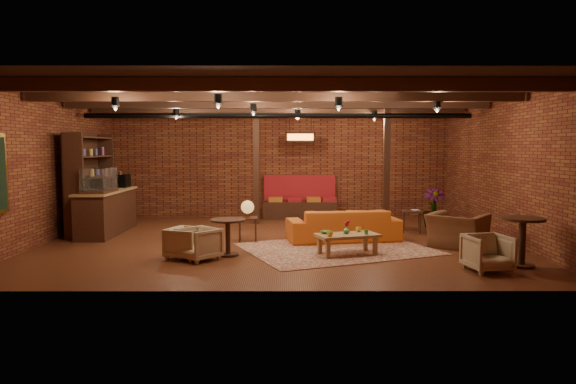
{
  "coord_description": "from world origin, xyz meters",
  "views": [
    {
      "loc": [
        0.22,
        -11.24,
        2.07
      ],
      "look_at": [
        0.25,
        0.2,
        1.07
      ],
      "focal_mm": 32.0,
      "sensor_mm": 36.0,
      "label": 1
    }
  ],
  "objects_px": {
    "side_table_book": "(412,212)",
    "round_table_right": "(523,234)",
    "side_table_lamp": "(248,210)",
    "armchair_far": "(488,251)",
    "coffee_table": "(347,236)",
    "armchair_a": "(186,241)",
    "plant_tall": "(435,169)",
    "round_table_left": "(228,231)",
    "armchair_b": "(199,242)",
    "armchair_right": "(458,225)",
    "sofa": "(343,225)"
  },
  "relations": [
    {
      "from": "coffee_table",
      "to": "round_table_left",
      "type": "xyz_separation_m",
      "value": [
        -2.28,
        -0.07,
        0.12
      ]
    },
    {
      "from": "side_table_book",
      "to": "plant_tall",
      "type": "height_order",
      "value": "plant_tall"
    },
    {
      "from": "armchair_right",
      "to": "side_table_book",
      "type": "distance_m",
      "value": 1.97
    },
    {
      "from": "side_table_lamp",
      "to": "round_table_left",
      "type": "relative_size",
      "value": 1.29
    },
    {
      "from": "coffee_table",
      "to": "armchair_right",
      "type": "bearing_deg",
      "value": 16.81
    },
    {
      "from": "round_table_right",
      "to": "armchair_a",
      "type": "bearing_deg",
      "value": 173.66
    },
    {
      "from": "round_table_left",
      "to": "plant_tall",
      "type": "xyz_separation_m",
      "value": [
        4.9,
        3.37,
        1.05
      ]
    },
    {
      "from": "side_table_book",
      "to": "armchair_b",
      "type": "bearing_deg",
      "value": -146.47
    },
    {
      "from": "side_table_book",
      "to": "armchair_far",
      "type": "distance_m",
      "value": 3.97
    },
    {
      "from": "side_table_book",
      "to": "round_table_right",
      "type": "relative_size",
      "value": 0.66
    },
    {
      "from": "armchair_right",
      "to": "round_table_right",
      "type": "xyz_separation_m",
      "value": [
        0.55,
        -1.72,
        0.1
      ]
    },
    {
      "from": "armchair_a",
      "to": "plant_tall",
      "type": "relative_size",
      "value": 0.21
    },
    {
      "from": "coffee_table",
      "to": "side_table_lamp",
      "type": "height_order",
      "value": "side_table_lamp"
    },
    {
      "from": "round_table_left",
      "to": "round_table_right",
      "type": "relative_size",
      "value": 0.82
    },
    {
      "from": "side_table_book",
      "to": "armchair_far",
      "type": "xyz_separation_m",
      "value": [
        0.31,
        -3.95,
        -0.15
      ]
    },
    {
      "from": "armchair_right",
      "to": "round_table_left",
      "type": "bearing_deg",
      "value": 49.01
    },
    {
      "from": "armchair_right",
      "to": "side_table_book",
      "type": "xyz_separation_m",
      "value": [
        -0.48,
        1.91,
        0.02
      ]
    },
    {
      "from": "sofa",
      "to": "coffee_table",
      "type": "xyz_separation_m",
      "value": [
        -0.09,
        -1.47,
        0.01
      ]
    },
    {
      "from": "side_table_lamp",
      "to": "armchair_a",
      "type": "distance_m",
      "value": 2.06
    },
    {
      "from": "armchair_right",
      "to": "armchair_a",
      "type": "bearing_deg",
      "value": 50.53
    },
    {
      "from": "side_table_lamp",
      "to": "armchair_far",
      "type": "height_order",
      "value": "side_table_lamp"
    },
    {
      "from": "armchair_a",
      "to": "side_table_book",
      "type": "distance_m",
      "value": 5.74
    },
    {
      "from": "coffee_table",
      "to": "armchair_right",
      "type": "relative_size",
      "value": 1.2
    },
    {
      "from": "armchair_a",
      "to": "round_table_right",
      "type": "relative_size",
      "value": 0.76
    },
    {
      "from": "round_table_left",
      "to": "armchair_b",
      "type": "relative_size",
      "value": 1.06
    },
    {
      "from": "side_table_lamp",
      "to": "armchair_right",
      "type": "height_order",
      "value": "armchair_right"
    },
    {
      "from": "round_table_left",
      "to": "round_table_right",
      "type": "distance_m",
      "value": 5.29
    },
    {
      "from": "round_table_left",
      "to": "round_table_right",
      "type": "height_order",
      "value": "round_table_right"
    },
    {
      "from": "sofa",
      "to": "side_table_book",
      "type": "xyz_separation_m",
      "value": [
        1.8,
        1.15,
        0.14
      ]
    },
    {
      "from": "coffee_table",
      "to": "side_table_lamp",
      "type": "relative_size",
      "value": 1.44
    },
    {
      "from": "armchair_a",
      "to": "sofa",
      "type": "bearing_deg",
      "value": -39.13
    },
    {
      "from": "side_table_book",
      "to": "armchair_far",
      "type": "height_order",
      "value": "armchair_far"
    },
    {
      "from": "side_table_book",
      "to": "round_table_right",
      "type": "height_order",
      "value": "round_table_right"
    },
    {
      "from": "armchair_a",
      "to": "side_table_book",
      "type": "xyz_separation_m",
      "value": [
        4.91,
        2.96,
        0.17
      ]
    },
    {
      "from": "armchair_a",
      "to": "armchair_far",
      "type": "bearing_deg",
      "value": -79.97
    },
    {
      "from": "armchair_b",
      "to": "armchair_right",
      "type": "height_order",
      "value": "armchair_right"
    },
    {
      "from": "coffee_table",
      "to": "round_table_left",
      "type": "bearing_deg",
      "value": -178.32
    },
    {
      "from": "round_table_right",
      "to": "round_table_left",
      "type": "bearing_deg",
      "value": 169.82
    },
    {
      "from": "coffee_table",
      "to": "armchair_far",
      "type": "height_order",
      "value": "armchair_far"
    },
    {
      "from": "round_table_left",
      "to": "armchair_right",
      "type": "height_order",
      "value": "armchair_right"
    },
    {
      "from": "armchair_a",
      "to": "round_table_right",
      "type": "height_order",
      "value": "round_table_right"
    },
    {
      "from": "round_table_left",
      "to": "armchair_a",
      "type": "relative_size",
      "value": 1.08
    },
    {
      "from": "round_table_right",
      "to": "armchair_far",
      "type": "xyz_separation_m",
      "value": [
        -0.72,
        -0.33,
        -0.23
      ]
    },
    {
      "from": "side_table_lamp",
      "to": "armchair_a",
      "type": "xyz_separation_m",
      "value": [
        -1.01,
        -1.76,
        -0.36
      ]
    },
    {
      "from": "round_table_right",
      "to": "armchair_far",
      "type": "height_order",
      "value": "round_table_right"
    },
    {
      "from": "coffee_table",
      "to": "armchair_a",
      "type": "distance_m",
      "value": 3.04
    },
    {
      "from": "round_table_right",
      "to": "armchair_far",
      "type": "bearing_deg",
      "value": -155.73
    },
    {
      "from": "armchair_a",
      "to": "round_table_right",
      "type": "xyz_separation_m",
      "value": [
        5.95,
        -0.66,
        0.25
      ]
    },
    {
      "from": "armchair_right",
      "to": "round_table_right",
      "type": "relative_size",
      "value": 1.26
    },
    {
      "from": "coffee_table",
      "to": "side_table_book",
      "type": "relative_size",
      "value": 2.3
    }
  ]
}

